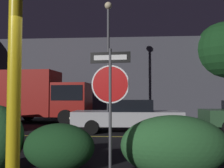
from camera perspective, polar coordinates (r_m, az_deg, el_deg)
road_center_stripe at (r=10.06m, az=3.40°, el=-11.93°), size 39.67×0.12×0.01m
stop_sign at (r=4.93m, az=-0.41°, el=-0.70°), size 0.81×0.10×2.54m
yellow_pole_left at (r=3.07m, az=-21.54°, el=-4.65°), size 0.15×0.15×2.95m
hedge_bush_2 at (r=5.62m, az=-12.01°, el=-13.91°), size 1.53×0.98×1.01m
hedge_bush_3 at (r=5.25m, az=14.06°, el=-13.53°), size 2.14×1.17×1.21m
passing_car_2 at (r=11.37m, az=3.56°, el=-7.24°), size 4.97×1.93×1.44m
delivery_truck at (r=16.08m, az=-15.03°, el=-2.53°), size 5.63×2.74×3.18m
street_lamp at (r=15.17m, az=-0.86°, el=8.85°), size 0.45×0.45×7.32m
tree_1 at (r=21.21m, az=24.27°, el=6.92°), size 4.40×4.40×7.32m
building_backdrop at (r=21.57m, az=6.68°, el=1.14°), size 33.82×4.77×6.19m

